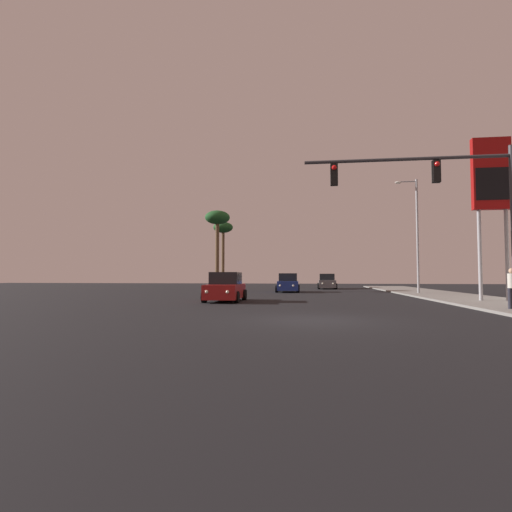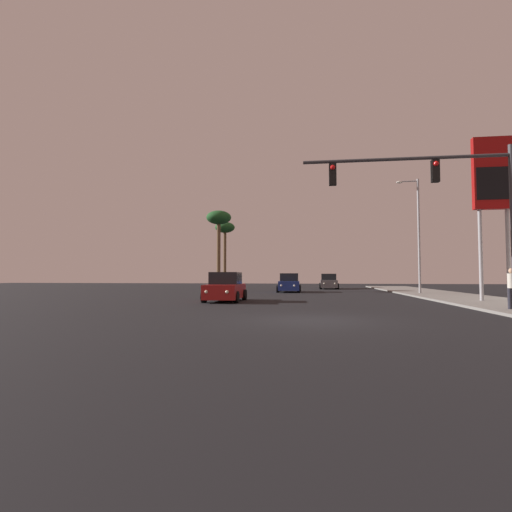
# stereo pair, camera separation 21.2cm
# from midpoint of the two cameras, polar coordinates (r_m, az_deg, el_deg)

# --- Properties ---
(ground_plane) EXTENTS (120.00, 120.00, 0.00)m
(ground_plane) POSITION_cam_midpoint_polar(r_m,az_deg,el_deg) (13.58, 8.37, -9.06)
(ground_plane) COLOR black
(sidewalk_right) EXTENTS (5.00, 60.00, 0.12)m
(sidewalk_right) POSITION_cam_midpoint_polar(r_m,az_deg,el_deg) (25.43, 30.22, -5.64)
(sidewalk_right) COLOR gray
(sidewalk_right) RESTS_ON ground
(car_red) EXTENTS (2.04, 4.33, 1.68)m
(car_red) POSITION_cam_midpoint_polar(r_m,az_deg,el_deg) (23.14, -4.15, -4.59)
(car_red) COLOR maroon
(car_red) RESTS_ON ground
(car_blue) EXTENTS (2.04, 4.34, 1.68)m
(car_blue) POSITION_cam_midpoint_polar(r_m,az_deg,el_deg) (36.07, 4.92, -3.94)
(car_blue) COLOR navy
(car_blue) RESTS_ON ground
(car_grey) EXTENTS (2.04, 4.32, 1.68)m
(car_grey) POSITION_cam_midpoint_polar(r_m,az_deg,el_deg) (45.15, 10.47, -3.67)
(car_grey) COLOR slate
(car_grey) RESTS_ON ground
(traffic_light_mast) EXTENTS (8.20, 0.36, 6.50)m
(traffic_light_mast) POSITION_cam_midpoint_polar(r_m,az_deg,el_deg) (17.83, 25.97, 8.10)
(traffic_light_mast) COLOR #38383D
(traffic_light_mast) RESTS_ON sidewalk_right
(street_lamp) EXTENTS (1.74, 0.24, 9.00)m
(street_lamp) POSITION_cam_midpoint_polar(r_m,az_deg,el_deg) (33.97, 22.18, 3.54)
(street_lamp) COLOR #99999E
(street_lamp) RESTS_ON sidewalk_right
(gas_station_sign) EXTENTS (2.00, 0.42, 9.00)m
(gas_station_sign) POSITION_cam_midpoint_polar(r_m,az_deg,el_deg) (25.87, 30.88, 9.04)
(gas_station_sign) COLOR #99999E
(gas_station_sign) RESTS_ON sidewalk_right
(pedestrian_on_sidewalk) EXTENTS (0.34, 0.32, 1.67)m
(pedestrian_on_sidewalk) POSITION_cam_midpoint_polar(r_m,az_deg,el_deg) (19.46, 32.98, -3.68)
(pedestrian_on_sidewalk) COLOR #23232D
(pedestrian_on_sidewalk) RESTS_ON sidewalk_right
(palm_tree_far) EXTENTS (2.40, 2.40, 8.02)m
(palm_tree_far) POSITION_cam_midpoint_polar(r_m,az_deg,el_deg) (48.91, -4.34, 3.62)
(palm_tree_far) COLOR brown
(palm_tree_far) RESTS_ON ground
(palm_tree_mid) EXTENTS (2.40, 2.40, 7.76)m
(palm_tree_mid) POSITION_cam_midpoint_polar(r_m,az_deg,el_deg) (38.86, -5.19, 4.94)
(palm_tree_mid) COLOR brown
(palm_tree_mid) RESTS_ON ground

